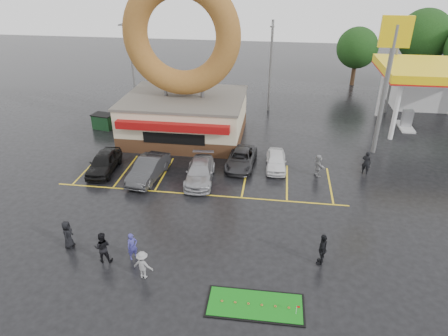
# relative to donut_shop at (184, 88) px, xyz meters

# --- Properties ---
(ground) EXTENTS (120.00, 120.00, 0.00)m
(ground) POSITION_rel_donut_shop_xyz_m (3.00, -12.97, -4.46)
(ground) COLOR black
(ground) RESTS_ON ground
(donut_shop) EXTENTS (10.20, 8.70, 13.50)m
(donut_shop) POSITION_rel_donut_shop_xyz_m (0.00, 0.00, 0.00)
(donut_shop) COLOR #472B19
(donut_shop) RESTS_ON ground
(gas_station) EXTENTS (12.30, 13.65, 5.90)m
(gas_station) POSITION_rel_donut_shop_xyz_m (23.00, 7.97, -0.77)
(gas_station) COLOR silver
(gas_station) RESTS_ON ground
(shell_sign) EXTENTS (2.20, 0.36, 10.60)m
(shell_sign) POSITION_rel_donut_shop_xyz_m (16.00, -0.97, 2.91)
(shell_sign) COLOR slate
(shell_sign) RESTS_ON ground
(streetlight_left) EXTENTS (0.40, 2.21, 9.00)m
(streetlight_left) POSITION_rel_donut_shop_xyz_m (-7.00, 6.95, 0.32)
(streetlight_left) COLOR slate
(streetlight_left) RESTS_ON ground
(streetlight_mid) EXTENTS (0.40, 2.21, 9.00)m
(streetlight_mid) POSITION_rel_donut_shop_xyz_m (7.00, 7.95, 0.32)
(streetlight_mid) COLOR slate
(streetlight_mid) RESTS_ON ground
(streetlight_right) EXTENTS (0.40, 2.21, 9.00)m
(streetlight_right) POSITION_rel_donut_shop_xyz_m (19.00, 8.95, 0.32)
(streetlight_right) COLOR slate
(streetlight_right) RESTS_ON ground
(tree_far_c) EXTENTS (6.30, 6.30, 9.00)m
(tree_far_c) POSITION_rel_donut_shop_xyz_m (25.00, 21.03, 1.37)
(tree_far_c) COLOR #332114
(tree_far_c) RESTS_ON ground
(tree_far_d) EXTENTS (4.90, 4.90, 7.00)m
(tree_far_d) POSITION_rel_donut_shop_xyz_m (17.00, 19.03, 0.07)
(tree_far_d) COLOR #332114
(tree_far_d) RESTS_ON ground
(car_black) EXTENTS (2.01, 4.41, 1.47)m
(car_black) POSITION_rel_donut_shop_xyz_m (-4.52, -7.27, -3.73)
(car_black) COLOR black
(car_black) RESTS_ON ground
(car_dgrey) EXTENTS (2.18, 4.78, 1.52)m
(car_dgrey) POSITION_rel_donut_shop_xyz_m (-0.91, -7.86, -3.70)
(car_dgrey) COLOR #2C2C2E
(car_dgrey) RESTS_ON ground
(car_silver) EXTENTS (2.24, 4.81, 1.36)m
(car_silver) POSITION_rel_donut_shop_xyz_m (2.82, -7.64, -3.79)
(car_silver) COLOR #939397
(car_silver) RESTS_ON ground
(car_grey) EXTENTS (2.29, 4.56, 1.24)m
(car_grey) POSITION_rel_donut_shop_xyz_m (5.47, -5.02, -3.84)
(car_grey) COLOR #2A2A2C
(car_grey) RESTS_ON ground
(car_white) EXTENTS (1.63, 3.74, 1.26)m
(car_white) POSITION_rel_donut_shop_xyz_m (8.13, -4.97, -3.84)
(car_white) COLOR white
(car_white) RESTS_ON ground
(person_blue) EXTENTS (0.67, 0.66, 1.55)m
(person_blue) POSITION_rel_donut_shop_xyz_m (0.94, -16.39, -3.69)
(person_blue) COLOR navy
(person_blue) RESTS_ON ground
(person_blackjkt) EXTENTS (0.96, 0.81, 1.76)m
(person_blackjkt) POSITION_rel_donut_shop_xyz_m (-0.52, -16.79, -3.59)
(person_blackjkt) COLOR black
(person_blackjkt) RESTS_ON ground
(person_hoodie) EXTENTS (1.08, 0.71, 1.56)m
(person_hoodie) POSITION_rel_donut_shop_xyz_m (1.94, -17.70, -3.69)
(person_hoodie) COLOR gray
(person_hoodie) RESTS_ON ground
(person_bystander) EXTENTS (0.65, 0.89, 1.66)m
(person_bystander) POSITION_rel_donut_shop_xyz_m (-2.88, -15.97, -3.64)
(person_bystander) COLOR black
(person_bystander) RESTS_ON ground
(person_cameraman) EXTENTS (0.71, 1.14, 1.81)m
(person_cameraman) POSITION_rel_donut_shop_xyz_m (10.77, -15.35, -3.56)
(person_cameraman) COLOR black
(person_cameraman) RESTS_ON ground
(person_walker_near) EXTENTS (1.01, 1.60, 1.65)m
(person_walker_near) POSITION_rel_donut_shop_xyz_m (11.18, -5.69, -3.64)
(person_walker_near) COLOR gray
(person_walker_near) RESTS_ON ground
(person_walker_far) EXTENTS (0.78, 0.67, 1.79)m
(person_walker_far) POSITION_rel_donut_shop_xyz_m (14.69, -4.87, -3.57)
(person_walker_far) COLOR black
(person_walker_far) RESTS_ON ground
(dumpster) EXTENTS (1.99, 1.52, 1.30)m
(dumpster) POSITION_rel_donut_shop_xyz_m (-8.02, 0.83, -3.81)
(dumpster) COLOR #183F20
(dumpster) RESTS_ON ground
(putting_green) EXTENTS (4.53, 2.00, 0.56)m
(putting_green) POSITION_rel_donut_shop_xyz_m (7.58, -18.77, -4.43)
(putting_green) COLOR black
(putting_green) RESTS_ON ground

